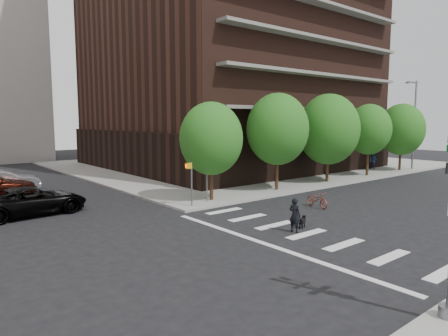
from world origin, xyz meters
TOP-DOWN VIEW (x-y plane):
  - ground at (0.00, 0.00)m, footprint 120.00×120.00m
  - sidewalk_ne at (20.50, 23.50)m, footprint 39.00×33.00m
  - crosswalk at (2.21, -0.00)m, footprint 3.85×13.00m
  - tree_a at (4.00, 8.50)m, footprint 4.00×4.00m
  - tree_b at (10.00, 8.50)m, footprint 4.50×4.50m
  - tree_c at (16.00, 8.50)m, footprint 5.00×5.00m
  - tree_d at (22.00, 8.50)m, footprint 4.00×4.00m
  - tree_e at (28.00, 8.50)m, footprint 4.50×4.50m
  - pedestrian_signal at (2.32, 7.92)m, footprint 2.18×0.67m
  - streetlamp at (29.82, 8.20)m, footprint 2.14×0.22m
  - parked_car_black at (-5.73, 11.97)m, footprint 3.03×5.86m
  - parked_car_silver at (-5.63, 20.76)m, footprint 2.08×5.05m
  - scooter at (7.98, 3.28)m, footprint 0.99×1.90m
  - dog_walker at (2.85, 0.59)m, footprint 0.64×0.46m
  - dog at (3.70, 0.82)m, footprint 0.66×0.40m
  - pedestrian_far at (26.50, 10.56)m, footprint 0.89×0.71m

SIDE VIEW (x-z plane):
  - ground at x=0.00m, z-range 0.00..0.00m
  - crosswalk at x=2.21m, z-range 0.00..0.01m
  - sidewalk_ne at x=20.50m, z-range 0.00..0.15m
  - dog at x=3.70m, z-range 0.07..0.63m
  - scooter at x=7.98m, z-range 0.00..0.95m
  - parked_car_black at x=-5.73m, z-range 0.00..1.58m
  - dog_walker at x=2.85m, z-range 0.00..1.62m
  - parked_car_silver at x=-5.63m, z-range 0.00..1.62m
  - pedestrian_far at x=26.50m, z-range 0.15..1.92m
  - pedestrian_signal at x=2.32m, z-range 0.55..3.15m
  - tree_a at x=4.00m, z-range 1.09..6.99m
  - tree_e at x=28.00m, z-range 1.07..7.42m
  - tree_d at x=22.00m, z-range 1.24..7.44m
  - tree_c at x=16.00m, z-range 1.05..7.85m
  - tree_b at x=10.00m, z-range 1.22..7.87m
  - streetlamp at x=29.82m, z-range 0.79..9.79m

